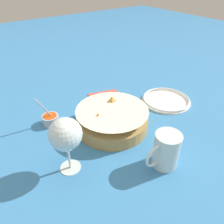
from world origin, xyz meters
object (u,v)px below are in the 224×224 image
sauce_cup (50,119)px  side_plate (166,100)px  food_basket (112,119)px  wine_glass (66,135)px  beer_mug (166,151)px

sauce_cup → side_plate: bearing=163.3°
food_basket → wine_glass: wine_glass is taller
wine_glass → beer_mug: bearing=147.4°
food_basket → sauce_cup: bearing=-40.5°
sauce_cup → beer_mug: size_ratio=1.03×
sauce_cup → beer_mug: bearing=116.9°
wine_glass → beer_mug: 0.29m
beer_mug → food_basket: bearing=-85.0°
side_plate → food_basket: bearing=1.6°
wine_glass → side_plate: wine_glass is taller
sauce_cup → wine_glass: (0.04, 0.24, 0.10)m
wine_glass → side_plate: size_ratio=0.83×
sauce_cup → side_plate: sauce_cup is taller
sauce_cup → beer_mug: 0.43m
side_plate → sauce_cup: bearing=-16.7°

